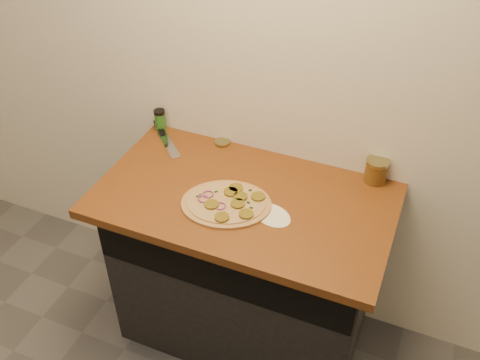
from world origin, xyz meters
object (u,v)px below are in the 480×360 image
at_px(chefs_knife, 163,135).
at_px(salsa_jar, 376,170).
at_px(pizza, 227,203).
at_px(spice_shaker, 160,120).

height_order(chefs_knife, salsa_jar, salsa_jar).
xyz_separation_m(pizza, chefs_knife, (-0.47, 0.33, -0.00)).
bearing_deg(salsa_jar, spice_shaker, -179.88).
bearing_deg(chefs_knife, pizza, -35.29).
relative_size(chefs_knife, salsa_jar, 2.49).
distance_m(salsa_jar, spice_shaker, 1.02).
bearing_deg(spice_shaker, pizza, -36.59).
height_order(pizza, chefs_knife, pizza).
bearing_deg(salsa_jar, pizza, -143.12).
relative_size(pizza, chefs_knife, 1.70).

